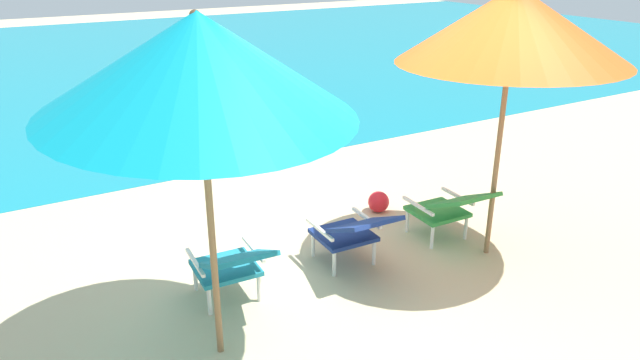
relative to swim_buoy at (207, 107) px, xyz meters
The scene contains 9 objects.
ground_plane 2.35m from the swim_buoy, 111.09° to the right, with size 40.00×40.00×0.00m, color #CCB78E.
ocean_band 6.09m from the swim_buoy, 97.96° to the left, with size 40.00×18.00×0.01m, color teal.
swim_buoy is the anchor object (origin of this frame).
lounge_chair_left 6.38m from the swim_buoy, 108.24° to the right, with size 0.58×0.90×0.68m.
lounge_chair_center 6.10m from the swim_buoy, 97.34° to the right, with size 0.57×0.89×0.68m.
lounge_chair_right 6.11m from the swim_buoy, 86.67° to the right, with size 0.57×0.89×0.68m.
beach_umbrella_left 7.26m from the swim_buoy, 109.46° to the right, with size 2.49×2.52×2.57m.
beach_umbrella_right 6.83m from the swim_buoy, 85.08° to the right, with size 2.70×2.71×2.57m.
beach_ball 5.13m from the swim_buoy, 87.90° to the right, with size 0.24×0.24×0.24m, color red.
Camera 1 is at (-2.68, -3.92, 2.88)m, focal length 33.02 mm.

